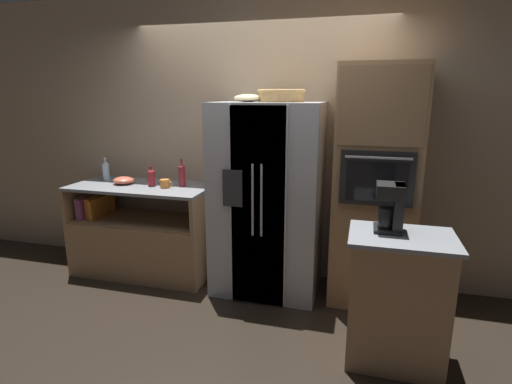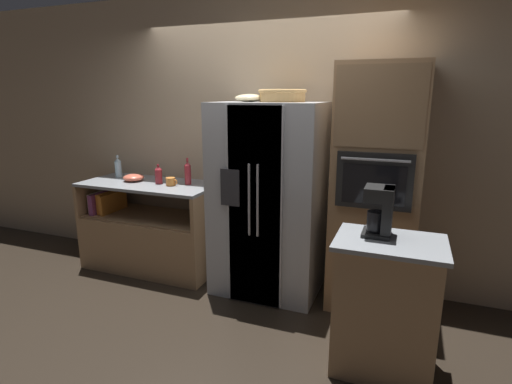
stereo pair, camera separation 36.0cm
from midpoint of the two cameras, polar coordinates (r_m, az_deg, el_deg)
name	(u,v)px [view 1 (the left image)]	position (r m, az deg, el deg)	size (l,w,h in m)	color
ground_plane	(248,287)	(4.00, -3.76, -13.48)	(20.00, 20.00, 0.00)	black
wall_back	(260,139)	(4.00, -1.98, 7.60)	(12.00, 0.06, 2.80)	tan
counter_left	(144,240)	(4.42, -18.04, -6.61)	(1.42, 0.67, 0.94)	#A87F56
refrigerator	(267,200)	(3.68, -1.14, -1.13)	(0.97, 0.74, 1.77)	silver
wall_oven	(375,188)	(3.56, 13.87, 0.59)	(0.70, 0.66, 2.08)	#A87F56
island_counter	(397,299)	(2.94, 16.11, -14.53)	(0.69, 0.51, 0.93)	#A87F56
wicker_basket	(281,95)	(3.58, 0.70, 13.69)	(0.42, 0.42, 0.11)	tan
fruit_bowl	(248,98)	(3.60, -4.08, 13.25)	(0.25, 0.25, 0.07)	beige
bottle_tall	(106,170)	(4.61, -22.81, 2.89)	(0.07, 0.07, 0.24)	silver
bottle_short	(182,174)	(4.08, -13.03, 2.45)	(0.07, 0.07, 0.27)	maroon
bottle_wide	(151,177)	(4.17, -17.16, 2.08)	(0.07, 0.07, 0.20)	maroon
mug	(165,184)	(4.06, -15.36, 1.14)	(0.13, 0.10, 0.08)	orange
mixing_bowl	(124,180)	(4.37, -20.63, 1.55)	(0.22, 0.22, 0.07)	#DB664C
coffee_maker	(392,206)	(2.76, 15.43, -1.93)	(0.18, 0.20, 0.33)	black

